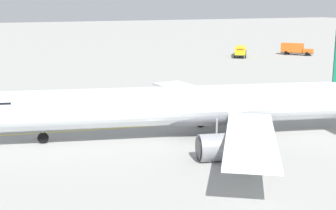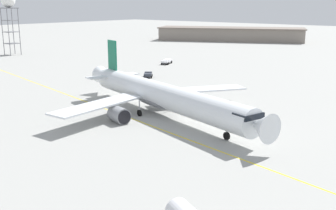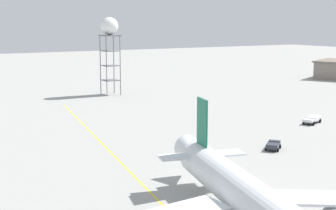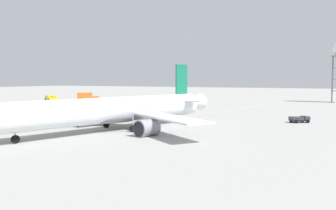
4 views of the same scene
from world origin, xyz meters
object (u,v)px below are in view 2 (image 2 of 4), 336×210
Objects in this scene: airliner_main at (162,96)px; baggage_truck_truck at (148,75)px; radar_tower at (8,4)px; pushback_tug_truck at (167,61)px.

baggage_truck_truck is (25.71, -24.98, -2.46)m from airliner_main.
airliner_main is at bearing 163.24° from radar_tower.
radar_tower is (94.75, -28.54, 14.60)m from airliner_main.
baggage_truck_truck is 0.18× the size of radar_tower.
radar_tower is at bearing 178.53° from airliner_main.
pushback_tug_truck is (11.48, -21.22, 0.09)m from baggage_truck_truck.
airliner_main is at bearing 17.42° from pushback_tug_truck.
baggage_truck_truck is at bearing 7.00° from pushback_tug_truck.
radar_tower is at bearing -94.36° from pushback_tug_truck.
pushback_tug_truck is 0.26× the size of radar_tower.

